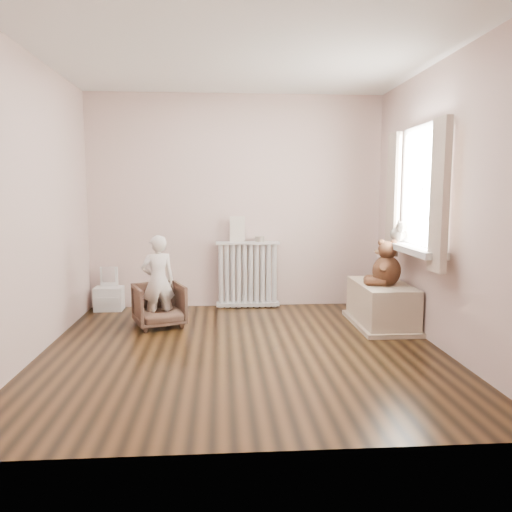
{
  "coord_description": "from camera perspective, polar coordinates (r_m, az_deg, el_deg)",
  "views": [
    {
      "loc": [
        -0.19,
        -4.38,
        1.42
      ],
      "look_at": [
        0.15,
        0.45,
        0.8
      ],
      "focal_mm": 35.0,
      "sensor_mm": 36.0,
      "label": 1
    }
  ],
  "objects": [
    {
      "name": "paper_doll",
      "position": [
        6.08,
        -2.14,
        3.09
      ],
      "size": [
        0.19,
        0.02,
        0.31
      ],
      "primitive_type": "cube",
      "color": "beige",
      "rests_on": "radiator"
    },
    {
      "name": "tin_a",
      "position": [
        6.1,
        0.43,
        1.97
      ],
      "size": [
        0.11,
        0.11,
        0.07
      ],
      "primitive_type": "cylinder",
      "color": "#A59E8C",
      "rests_on": "radiator"
    },
    {
      "name": "right_wall",
      "position": [
        4.81,
        20.51,
        5.41
      ],
      "size": [
        0.02,
        3.6,
        2.6
      ],
      "primitive_type": "cube",
      "color": "beige",
      "rests_on": "ground"
    },
    {
      "name": "window_sill",
      "position": [
        5.06,
        17.55,
        0.72
      ],
      "size": [
        0.22,
        1.1,
        0.06
      ],
      "primitive_type": "cube",
      "color": "silver",
      "rests_on": "right_wall"
    },
    {
      "name": "armchair",
      "position": [
        5.41,
        -11.01,
        -5.54
      ],
      "size": [
        0.64,
        0.65,
        0.46
      ],
      "primitive_type": "imported",
      "rotation": [
        0.0,
        0.0,
        0.36
      ],
      "color": "#4F3528",
      "rests_on": "floor"
    },
    {
      "name": "teddy_bear",
      "position": [
        5.36,
        14.72,
        -0.98
      ],
      "size": [
        0.45,
        0.39,
        0.47
      ],
      "primitive_type": null,
      "rotation": [
        0.0,
        0.0,
        -0.27
      ],
      "color": "#3E2214",
      "rests_on": "toy_bench"
    },
    {
      "name": "front_wall",
      "position": [
        2.59,
        0.19,
        4.62
      ],
      "size": [
        3.6,
        0.02,
        2.6
      ],
      "primitive_type": "cube",
      "color": "beige",
      "rests_on": "ground"
    },
    {
      "name": "child",
      "position": [
        5.31,
        -11.14,
        -2.81
      ],
      "size": [
        0.41,
        0.34,
        0.96
      ],
      "primitive_type": "imported",
      "rotation": [
        0.0,
        0.0,
        3.5
      ],
      "color": "white",
      "rests_on": "armchair"
    },
    {
      "name": "ceiling",
      "position": [
        4.54,
        -1.61,
        22.37
      ],
      "size": [
        3.6,
        3.6,
        0.01
      ],
      "primitive_type": "cube",
      "color": "white",
      "rests_on": "ground"
    },
    {
      "name": "radiator",
      "position": [
        6.15,
        -0.95,
        -2.33
      ],
      "size": [
        0.78,
        0.15,
        0.82
      ],
      "primitive_type": "cube",
      "color": "silver",
      "rests_on": "floor"
    },
    {
      "name": "toy_bench",
      "position": [
        5.53,
        14.16,
        -5.67
      ],
      "size": [
        0.51,
        0.97,
        0.46
      ],
      "primitive_type": "cube",
      "color": "beige",
      "rests_on": "floor"
    },
    {
      "name": "window",
      "position": [
        5.07,
        18.76,
        7.26
      ],
      "size": [
        0.03,
        0.9,
        1.1
      ],
      "primitive_type": "cube",
      "color": "white",
      "rests_on": "right_wall"
    },
    {
      "name": "back_wall",
      "position": [
        6.18,
        -2.28,
        6.19
      ],
      "size": [
        3.6,
        0.02,
        2.6
      ],
      "primitive_type": "cube",
      "color": "beige",
      "rests_on": "ground"
    },
    {
      "name": "curtain_left",
      "position": [
        4.5,
        20.24,
        6.47
      ],
      "size": [
        0.06,
        0.26,
        1.3
      ],
      "primitive_type": "cube",
      "color": "#C3AF99",
      "rests_on": "right_wall"
    },
    {
      "name": "curtain_right",
      "position": [
        5.56,
        15.4,
        6.73
      ],
      "size": [
        0.06,
        0.26,
        1.3
      ],
      "primitive_type": "cube",
      "color": "#C3AF99",
      "rests_on": "right_wall"
    },
    {
      "name": "floor",
      "position": [
        4.61,
        -1.49,
        -10.66
      ],
      "size": [
        3.6,
        3.6,
        0.01
      ],
      "primitive_type": "cube",
      "color": "black",
      "rests_on": "ground"
    },
    {
      "name": "toy_vanity",
      "position": [
        6.28,
        -16.49,
        -3.5
      ],
      "size": [
        0.33,
        0.24,
        0.52
      ],
      "primitive_type": "cube",
      "color": "silver",
      "rests_on": "floor"
    },
    {
      "name": "plush_cat",
      "position": [
        5.42,
        15.96,
        2.58
      ],
      "size": [
        0.26,
        0.31,
        0.23
      ],
      "primitive_type": null,
      "rotation": [
        0.0,
        0.0,
        0.41
      ],
      "color": "slate",
      "rests_on": "window_sill"
    },
    {
      "name": "left_wall",
      "position": [
        4.67,
        -24.32,
        5.18
      ],
      "size": [
        0.02,
        3.6,
        2.6
      ],
      "primitive_type": "cube",
      "color": "beige",
      "rests_on": "ground"
    }
  ]
}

